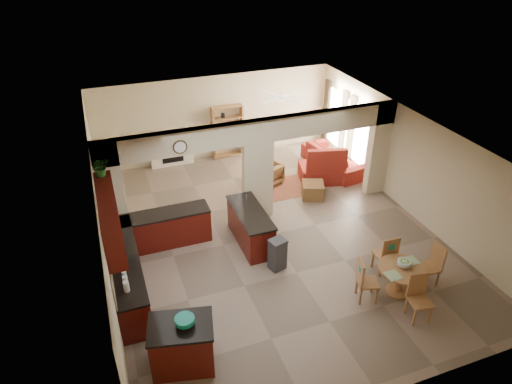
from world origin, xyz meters
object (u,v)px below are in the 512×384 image
object	(u,v)px
armchair	(269,174)
sofa	(334,158)
kitchen_island	(182,345)
dining_table	(400,276)

from	to	relation	value
armchair	sofa	bearing A→B (deg)	160.01
kitchen_island	dining_table	bearing A→B (deg)	15.51
dining_table	sofa	distance (m)	5.88
sofa	armchair	size ratio (longest dim) A/B	3.38
dining_table	kitchen_island	bearing A→B (deg)	-177.21
kitchen_island	armchair	xyz separation A→B (m)	(3.93, 5.72, -0.16)
kitchen_island	sofa	world-z (taller)	kitchen_island
dining_table	armchair	size ratio (longest dim) A/B	1.38
sofa	armchair	xyz separation A→B (m)	(-2.36, -0.19, -0.03)
kitchen_island	dining_table	size ratio (longest dim) A/B	1.28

